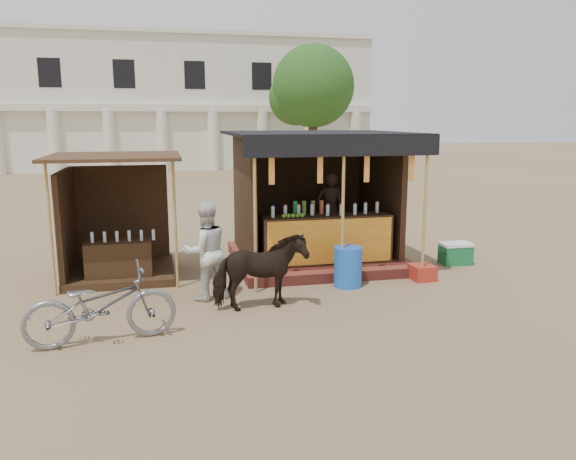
# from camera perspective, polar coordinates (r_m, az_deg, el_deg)

# --- Properties ---
(ground) EXTENTS (120.00, 120.00, 0.00)m
(ground) POSITION_cam_1_polar(r_m,az_deg,el_deg) (8.76, 2.34, -9.07)
(ground) COLOR #846B4C
(ground) RESTS_ON ground
(main_stall) EXTENTS (3.60, 3.61, 2.78)m
(main_stall) POSITION_cam_1_polar(r_m,az_deg,el_deg) (11.90, 2.93, 1.46)
(main_stall) COLOR maroon
(main_stall) RESTS_ON ground
(secondary_stall) EXTENTS (2.40, 2.40, 2.38)m
(secondary_stall) POSITION_cam_1_polar(r_m,az_deg,el_deg) (11.43, -17.58, -0.36)
(secondary_stall) COLOR #3A2615
(secondary_stall) RESTS_ON ground
(cow) EXTENTS (1.54, 0.82, 1.25)m
(cow) POSITION_cam_1_polar(r_m,az_deg,el_deg) (9.02, -2.88, -4.30)
(cow) COLOR black
(cow) RESTS_ON ground
(motorbike) EXTENTS (2.12, 1.03, 1.07)m
(motorbike) POSITION_cam_1_polar(r_m,az_deg,el_deg) (8.14, -18.49, -7.28)
(motorbike) COLOR gray
(motorbike) RESTS_ON ground
(bystander) EXTENTS (0.96, 0.84, 1.69)m
(bystander) POSITION_cam_1_polar(r_m,az_deg,el_deg) (9.59, -8.37, -2.13)
(bystander) COLOR silver
(bystander) RESTS_ON ground
(blue_barrel) EXTENTS (0.66, 0.66, 0.74)m
(blue_barrel) POSITION_cam_1_polar(r_m,az_deg,el_deg) (10.39, 6.10, -3.74)
(blue_barrel) COLOR blue
(blue_barrel) RESTS_ON ground
(red_crate) EXTENTS (0.44, 0.46, 0.29)m
(red_crate) POSITION_cam_1_polar(r_m,az_deg,el_deg) (11.10, 13.48, -4.21)
(red_crate) COLOR #A4281B
(red_crate) RESTS_ON ground
(cooler) EXTENTS (0.65, 0.46, 0.46)m
(cooler) POSITION_cam_1_polar(r_m,az_deg,el_deg) (12.46, 16.66, -2.29)
(cooler) COLOR #176936
(cooler) RESTS_ON ground
(background_building) EXTENTS (26.00, 7.45, 8.18)m
(background_building) POSITION_cam_1_polar(r_m,az_deg,el_deg) (37.89, -12.80, 12.32)
(background_building) COLOR silver
(background_building) RESTS_ON ground
(tree) EXTENTS (4.50, 4.40, 7.00)m
(tree) POSITION_cam_1_polar(r_m,az_deg,el_deg) (31.16, 2.16, 14.09)
(tree) COLOR #382314
(tree) RESTS_ON ground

